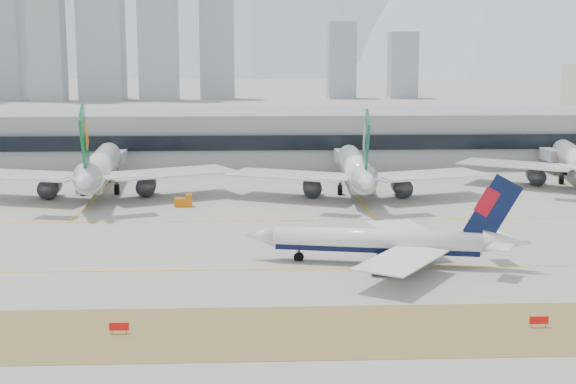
{
  "coord_description": "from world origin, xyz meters",
  "views": [
    {
      "loc": [
        -0.99,
        -118.48,
        30.76
      ],
      "look_at": [
        5.24,
        18.0,
        7.5
      ],
      "focal_mm": 50.0,
      "sensor_mm": 36.0,
      "label": 1
    }
  ],
  "objects_px": {
    "taxiing_airliner": "(387,242)",
    "widebody_eva": "(98,169)",
    "widebody_cathay": "(357,171)",
    "terminal": "(255,137)"
  },
  "relations": [
    {
      "from": "widebody_eva",
      "to": "widebody_cathay",
      "type": "bearing_deg",
      "value": -96.83
    },
    {
      "from": "widebody_cathay",
      "to": "terminal",
      "type": "xyz_separation_m",
      "value": [
        -22.29,
        57.97,
        1.93
      ]
    },
    {
      "from": "widebody_eva",
      "to": "terminal",
      "type": "bearing_deg",
      "value": -36.63
    },
    {
      "from": "widebody_eva",
      "to": "widebody_cathay",
      "type": "relative_size",
      "value": 1.05
    },
    {
      "from": "taxiing_airliner",
      "to": "terminal",
      "type": "distance_m",
      "value": 119.56
    },
    {
      "from": "widebody_eva",
      "to": "widebody_cathay",
      "type": "height_order",
      "value": "widebody_eva"
    },
    {
      "from": "taxiing_airliner",
      "to": "terminal",
      "type": "bearing_deg",
      "value": -68.91
    },
    {
      "from": "taxiing_airliner",
      "to": "widebody_eva",
      "type": "relative_size",
      "value": 0.68
    },
    {
      "from": "widebody_eva",
      "to": "widebody_cathay",
      "type": "xyz_separation_m",
      "value": [
        57.31,
        -2.45,
        -0.3
      ]
    },
    {
      "from": "widebody_cathay",
      "to": "terminal",
      "type": "height_order",
      "value": "widebody_cathay"
    }
  ]
}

